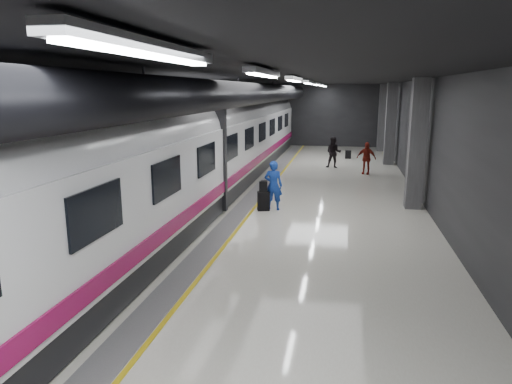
{
  "coord_description": "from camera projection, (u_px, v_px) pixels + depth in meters",
  "views": [
    {
      "loc": [
        2.11,
        -14.48,
        4.08
      ],
      "look_at": [
        -0.26,
        -2.35,
        1.32
      ],
      "focal_mm": 32.0,
      "sensor_mm": 36.0,
      "label": 1
    }
  ],
  "objects": [
    {
      "name": "platform_hall",
      "position": [
        274.0,
        107.0,
        15.35
      ],
      "size": [
        10.02,
        40.02,
        4.51
      ],
      "color": "black",
      "rests_on": "ground"
    },
    {
      "name": "ground",
      "position": [
        277.0,
        216.0,
        15.15
      ],
      "size": [
        40.0,
        40.0,
        0.0
      ],
      "primitive_type": "plane",
      "color": "silver",
      "rests_on": "ground"
    },
    {
      "name": "traveler_far_b",
      "position": [
        366.0,
        158.0,
        22.57
      ],
      "size": [
        1.0,
        0.6,
        1.59
      ],
      "primitive_type": "imported",
      "rotation": [
        0.0,
        0.0,
        -0.24
      ],
      "color": "maroon",
      "rests_on": "ground"
    },
    {
      "name": "traveler_far_a",
      "position": [
        334.0,
        152.0,
        24.35
      ],
      "size": [
        0.86,
        0.7,
        1.67
      ],
      "primitive_type": "imported",
      "rotation": [
        0.0,
        0.0,
        -0.08
      ],
      "color": "black",
      "rests_on": "ground"
    },
    {
      "name": "shoulder_bag",
      "position": [
        263.0,
        187.0,
        15.63
      ],
      "size": [
        0.29,
        0.2,
        0.36
      ],
      "primitive_type": "cube",
      "rotation": [
        0.0,
        0.0,
        0.23
      ],
      "color": "black",
      "rests_on": "suitcase_main"
    },
    {
      "name": "train",
      "position": [
        182.0,
        152.0,
        15.31
      ],
      "size": [
        3.05,
        38.0,
        4.05
      ],
      "color": "black",
      "rests_on": "ground"
    },
    {
      "name": "suitcase_far",
      "position": [
        348.0,
        155.0,
        27.82
      ],
      "size": [
        0.36,
        0.26,
        0.5
      ],
      "primitive_type": "cube",
      "rotation": [
        0.0,
        0.0,
        0.12
      ],
      "color": "black",
      "rests_on": "ground"
    },
    {
      "name": "traveler_main",
      "position": [
        273.0,
        185.0,
        15.77
      ],
      "size": [
        0.64,
        0.42,
        1.73
      ],
      "primitive_type": "imported",
      "rotation": [
        0.0,
        0.0,
        3.13
      ],
      "color": "blue",
      "rests_on": "ground"
    },
    {
      "name": "suitcase_main",
      "position": [
        263.0,
        201.0,
        15.77
      ],
      "size": [
        0.47,
        0.37,
        0.67
      ],
      "primitive_type": "cube",
      "rotation": [
        0.0,
        0.0,
        0.31
      ],
      "color": "black",
      "rests_on": "ground"
    }
  ]
}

